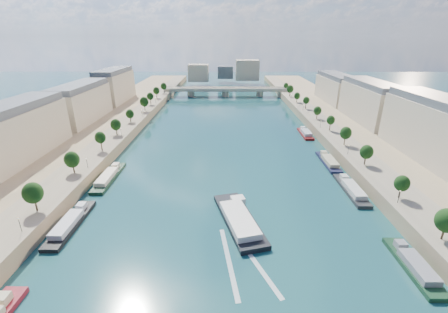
{
  "coord_description": "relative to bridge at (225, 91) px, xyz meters",
  "views": [
    {
      "loc": [
        0.14,
        -34.24,
        52.14
      ],
      "look_at": [
        -0.43,
        82.56,
        5.0
      ],
      "focal_mm": 24.0,
      "sensor_mm": 36.0,
      "label": 1
    }
  ],
  "objects": [
    {
      "name": "quay_right",
      "position": [
        72.0,
        -144.97,
        -2.58
      ],
      "size": [
        44.0,
        520.0,
        5.0
      ],
      "primitive_type": "cube",
      "color": "#9E8460",
      "rests_on": "ground"
    },
    {
      "name": "lamps_left",
      "position": [
        -52.5,
        -154.97,
        2.7
      ],
      "size": [
        0.36,
        200.36,
        4.28
      ],
      "color": "black",
      "rests_on": "ground"
    },
    {
      "name": "trees_left",
      "position": [
        -55.0,
        -142.97,
        5.39
      ],
      "size": [
        4.8,
        268.8,
        8.26
      ],
      "color": "#382B1E",
      "rests_on": "ground"
    },
    {
      "name": "moored_barges_right",
      "position": [
        45.5,
        -188.4,
        -4.24
      ],
      "size": [
        5.0,
        162.88,
        3.6
      ],
      "color": "black",
      "rests_on": "ground"
    },
    {
      "name": "lamps_right",
      "position": [
        52.5,
        -139.97,
        2.7
      ],
      "size": [
        0.36,
        200.36,
        4.28
      ],
      "color": "black",
      "rests_on": "ground"
    },
    {
      "name": "pave_left",
      "position": [
        -57.0,
        -144.97,
        -0.03
      ],
      "size": [
        14.0,
        520.0,
        0.1
      ],
      "primitive_type": "cube",
      "color": "gray",
      "rests_on": "quay_left"
    },
    {
      "name": "pave_right",
      "position": [
        57.0,
        -144.97,
        -0.03
      ],
      "size": [
        14.0,
        520.0,
        0.1
      ],
      "primitive_type": "cube",
      "color": "gray",
      "rests_on": "quay_right"
    },
    {
      "name": "bridge",
      "position": [
        0.0,
        0.0,
        0.0
      ],
      "size": [
        112.0,
        12.0,
        8.15
      ],
      "color": "#C1B79E",
      "rests_on": "ground"
    },
    {
      "name": "wake",
      "position": [
        4.24,
        -219.66,
        -5.06
      ],
      "size": [
        14.42,
        25.89,
        0.04
      ],
      "color": "silver",
      "rests_on": "ground"
    },
    {
      "name": "quay_left",
      "position": [
        -72.0,
        -144.97,
        -2.58
      ],
      "size": [
        44.0,
        520.0,
        5.0
      ],
      "primitive_type": "cube",
      "color": "#9E8460",
      "rests_on": "ground"
    },
    {
      "name": "moored_barges_left",
      "position": [
        -45.5,
        -220.03,
        -4.24
      ],
      "size": [
        5.0,
        117.65,
        3.6
      ],
      "color": "#171C33",
      "rests_on": "ground"
    },
    {
      "name": "tour_barge",
      "position": [
        4.24,
        -203.1,
        -3.93
      ],
      "size": [
        16.02,
        30.75,
        4.01
      ],
      "rotation": [
        0.0,
        0.0,
        0.27
      ],
      "color": "black",
      "rests_on": "ground"
    },
    {
      "name": "trees_right",
      "position": [
        55.0,
        -134.97,
        5.39
      ],
      "size": [
        4.8,
        268.8,
        8.26
      ],
      "color": "#382B1E",
      "rests_on": "ground"
    },
    {
      "name": "skyline",
      "position": [
        3.19,
        74.55,
        9.57
      ],
      "size": [
        79.0,
        42.0,
        22.0
      ],
      "color": "#BFB393",
      "rests_on": "ground"
    },
    {
      "name": "buildings_right",
      "position": [
        85.0,
        -132.97,
        11.37
      ],
      "size": [
        16.0,
        226.0,
        23.2
      ],
      "color": "#BFB393",
      "rests_on": "ground"
    },
    {
      "name": "buildings_left",
      "position": [
        -85.0,
        -132.97,
        11.37
      ],
      "size": [
        16.0,
        226.0,
        23.2
      ],
      "color": "#BFB393",
      "rests_on": "ground"
    },
    {
      "name": "ground",
      "position": [
        0.0,
        -144.97,
        -5.08
      ],
      "size": [
        700.0,
        700.0,
        0.0
      ],
      "primitive_type": "plane",
      "color": "#0D323A",
      "rests_on": "ground"
    }
  ]
}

